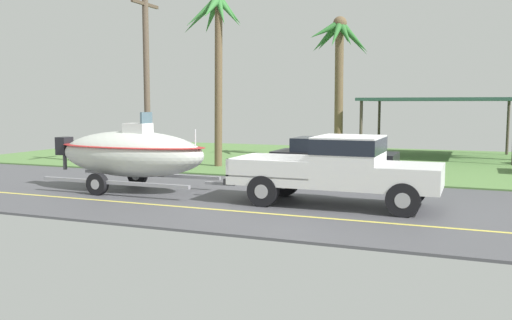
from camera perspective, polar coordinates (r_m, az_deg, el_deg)
The scene contains 8 objects.
ground at distance 22.79m, azimuth 11.13°, elevation -0.83°, with size 36.00×22.00×0.11m.
pickup_truck_towing at distance 14.18m, azimuth 9.50°, elevation -0.73°, with size 5.53×2.00×1.80m.
boat_on_trailer at distance 16.81m, azimuth -12.87°, elevation 0.67°, with size 6.06×2.25×2.37m.
parked_sedan_near at distance 20.06m, azimuth 8.02°, elevation 0.28°, with size 4.39×1.90×1.38m.
carport_awning at distance 27.66m, azimuth 18.47°, elevation 5.88°, with size 6.88×5.56×2.88m.
palm_tree_mid at distance 26.05m, azimuth 8.57°, elevation 11.06°, with size 2.93×3.12×6.61m.
palm_tree_far_left at distance 22.70m, azimuth -4.07°, elevation 13.11°, with size 2.74×3.37×7.07m.
utility_pole at distance 22.40m, azimuth -11.32°, elevation 8.55°, with size 0.24×1.80×7.09m.
Camera 1 is at (4.17, -13.86, 2.63)m, focal length 38.45 mm.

